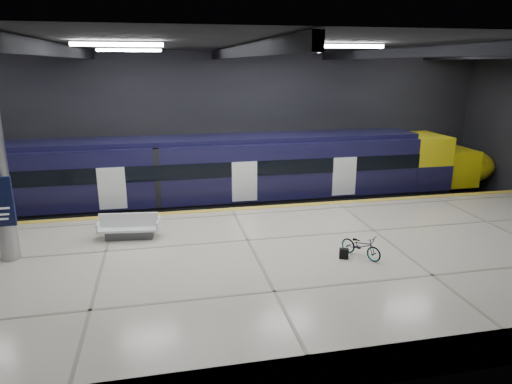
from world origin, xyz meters
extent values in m
plane|color=black|center=(0.00, 0.00, 0.00)|extent=(30.00, 30.00, 0.00)
cube|color=black|center=(0.00, 8.00, 4.00)|extent=(30.00, 0.10, 8.00)
cube|color=black|center=(0.00, -8.00, 4.00)|extent=(30.00, 0.10, 8.00)
cube|color=black|center=(0.00, 0.00, 8.00)|extent=(30.00, 16.00, 0.10)
cube|color=black|center=(-6.00, 0.00, 7.75)|extent=(0.25, 16.00, 0.40)
cube|color=black|center=(0.00, 0.00, 7.75)|extent=(0.25, 16.00, 0.40)
cube|color=black|center=(6.00, 0.00, 7.75)|extent=(0.25, 16.00, 0.40)
cube|color=white|center=(-4.00, -2.00, 7.88)|extent=(2.60, 0.18, 0.10)
cube|color=white|center=(3.00, -2.00, 7.88)|extent=(2.60, 0.18, 0.10)
cube|color=white|center=(-4.00, 4.00, 7.88)|extent=(2.60, 0.18, 0.10)
cube|color=white|center=(3.00, 4.00, 7.88)|extent=(2.60, 0.18, 0.10)
cube|color=white|center=(10.00, 4.00, 7.88)|extent=(2.60, 0.18, 0.10)
cube|color=beige|center=(0.00, -2.50, 0.55)|extent=(30.00, 11.00, 1.10)
cube|color=gold|center=(0.00, 2.75, 1.11)|extent=(30.00, 0.40, 0.01)
cube|color=gray|center=(0.00, 4.78, 0.08)|extent=(30.00, 0.08, 0.16)
cube|color=gray|center=(0.00, 6.22, 0.08)|extent=(30.00, 0.08, 0.16)
cube|color=black|center=(-2.17, 5.50, 0.55)|extent=(24.00, 2.58, 0.80)
cube|color=black|center=(-2.17, 5.50, 2.33)|extent=(24.00, 2.80, 2.75)
cube|color=black|center=(-2.17, 5.50, 3.82)|extent=(24.00, 2.30, 0.24)
cube|color=black|center=(-2.17, 4.09, 2.60)|extent=(24.00, 0.04, 0.70)
cube|color=white|center=(0.83, 4.08, 2.00)|extent=(1.20, 0.05, 1.90)
cube|color=yellow|center=(10.83, 5.50, 2.33)|extent=(2.00, 2.80, 2.75)
ellipsoid|color=yellow|center=(13.43, 5.50, 1.85)|extent=(3.60, 2.52, 1.90)
cube|color=black|center=(11.13, 5.50, 2.50)|extent=(1.60, 2.38, 0.80)
cube|color=#595B60|center=(-4.24, 0.12, 1.26)|extent=(1.76, 0.73, 0.32)
cube|color=white|center=(-4.24, 0.12, 1.51)|extent=(2.23, 1.15, 0.09)
cube|color=white|center=(-4.24, 0.12, 1.80)|extent=(2.13, 0.33, 0.53)
cube|color=white|center=(-5.30, 0.25, 1.63)|extent=(0.17, 0.91, 0.32)
cube|color=white|center=(-3.18, 0.00, 1.63)|extent=(0.17, 0.91, 0.32)
imported|color=#99999E|center=(3.41, -3.26, 1.50)|extent=(1.25, 1.57, 0.80)
cube|color=black|center=(2.81, -3.26, 1.28)|extent=(0.34, 0.27, 0.35)
camera|label=1|loc=(-2.93, -16.35, 7.34)|focal=32.00mm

